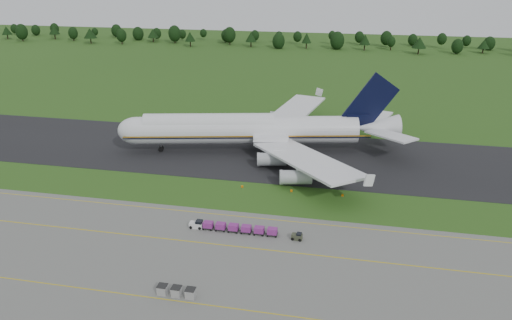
% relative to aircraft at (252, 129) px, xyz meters
% --- Properties ---
extents(ground, '(600.00, 600.00, 0.00)m').
position_rel_aircraft_xyz_m(ground, '(2.85, -30.21, -6.50)').
color(ground, '#264C16').
rests_on(ground, ground).
extents(apron, '(300.00, 52.00, 0.06)m').
position_rel_aircraft_xyz_m(apron, '(2.85, -64.21, -6.47)').
color(apron, '#60605C').
rests_on(apron, ground).
extents(taxiway, '(300.00, 40.00, 0.08)m').
position_rel_aircraft_xyz_m(taxiway, '(2.85, -2.21, -6.46)').
color(taxiway, black).
rests_on(taxiway, ground).
extents(apron_markings, '(300.00, 30.20, 0.01)m').
position_rel_aircraft_xyz_m(apron_markings, '(2.85, -57.19, -6.44)').
color(apron_markings, '#C3AE0B').
rests_on(apron_markings, apron).
extents(tree_line, '(525.97, 22.70, 11.34)m').
position_rel_aircraft_xyz_m(tree_line, '(-11.55, 188.56, -0.51)').
color(tree_line, black).
rests_on(tree_line, ground).
extents(aircraft, '(81.26, 77.12, 22.76)m').
position_rel_aircraft_xyz_m(aircraft, '(0.00, 0.00, 0.00)').
color(aircraft, silver).
rests_on(aircraft, ground).
extents(baggage_train, '(18.20, 1.65, 1.59)m').
position_rel_aircraft_xyz_m(baggage_train, '(5.68, -46.74, -5.58)').
color(baggage_train, silver).
rests_on(baggage_train, apron).
extents(utility_cart, '(2.17, 1.45, 1.14)m').
position_rel_aircraft_xyz_m(utility_cart, '(18.94, -47.25, -5.88)').
color(utility_cart, '#353A28').
rests_on(utility_cart, apron).
extents(uld_row, '(6.40, 1.60, 1.58)m').
position_rel_aircraft_xyz_m(uld_row, '(2.02, -68.84, -5.64)').
color(uld_row, gray).
rests_on(uld_row, apron).
extents(edge_markers, '(24.44, 0.30, 0.60)m').
position_rel_aircraft_xyz_m(edge_markers, '(14.90, -25.68, -6.23)').
color(edge_markers, orange).
rests_on(edge_markers, ground).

